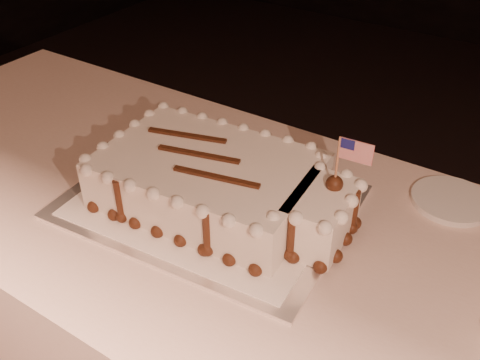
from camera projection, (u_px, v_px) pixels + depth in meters
The scene contains 5 objects.
banquet_table at pixel (277, 354), 1.29m from camera, with size 2.40×0.80×0.75m, color beige.
cake_board at pixel (209, 202), 1.16m from camera, with size 0.59×0.44×0.01m, color white.
doily at pixel (209, 200), 1.15m from camera, with size 0.53×0.40×0.00m, color white.
sheet_cake at pixel (221, 184), 1.11m from camera, with size 0.56×0.35×0.22m.
side_plate at pixel (451, 200), 1.16m from camera, with size 0.17×0.17×0.01m, color silver.
Camera 1 is at (0.37, -0.12, 1.46)m, focal length 40.00 mm.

